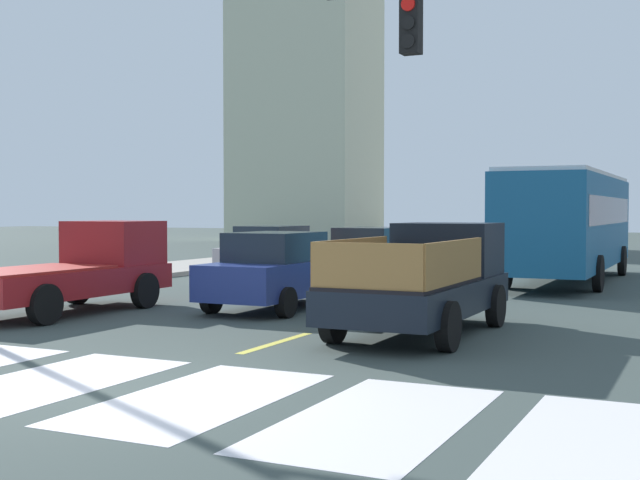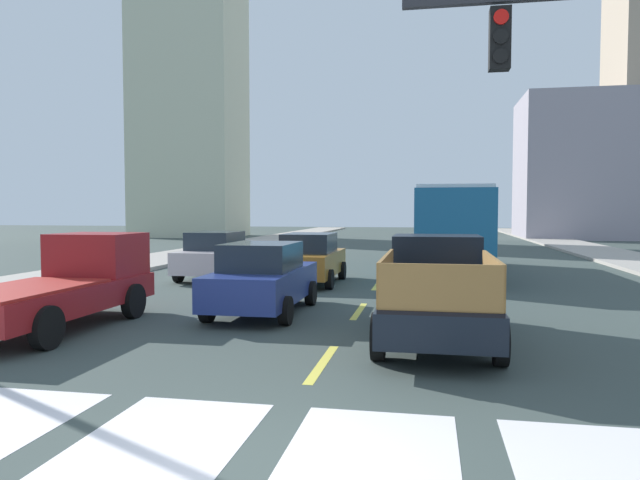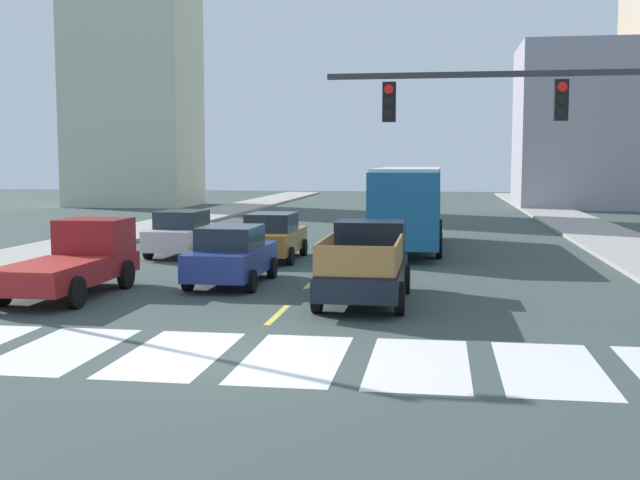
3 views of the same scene
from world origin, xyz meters
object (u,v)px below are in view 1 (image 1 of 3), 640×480
Objects in this scene: pickup_stakebed at (428,280)px; sedan_near_right at (274,253)px; city_bus at (569,218)px; sedan_mid at (373,257)px; pickup_dark at (79,269)px; sedan_far at (278,271)px.

pickup_stakebed is 1.18× the size of sedan_near_right.
sedan_mid is at bearing -139.64° from city_bus.
pickup_stakebed is 1.00× the size of pickup_dark.
pickup_dark reaches higher than sedan_far.
pickup_stakebed is 1.18× the size of sedan_mid.
city_bus is at bearing 65.30° from sedan_far.
sedan_near_right and sedan_far have the same top height.
sedan_mid is at bearing 90.75° from sedan_far.
pickup_dark is 0.48× the size of city_bus.
pickup_dark is 8.86m from sedan_near_right.
pickup_stakebed is 4.54m from sedan_far.
sedan_mid is (-4.15, 7.72, -0.08)m from pickup_stakebed.
sedan_mid is at bearing -13.04° from sedan_near_right.
city_bus reaches higher than sedan_mid.
sedan_far is (3.75, 2.22, -0.06)m from pickup_dark.
pickup_dark is at bearing -148.92° from sedan_far.
sedan_far is at bearing 153.68° from pickup_stakebed.
pickup_stakebed reaches higher than sedan_mid.
city_bus reaches higher than sedan_near_right.
city_bus is 2.45× the size of sedan_near_right.
sedan_far is at bearing 32.03° from pickup_dark.
sedan_near_right is at bearing 130.94° from pickup_stakebed.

